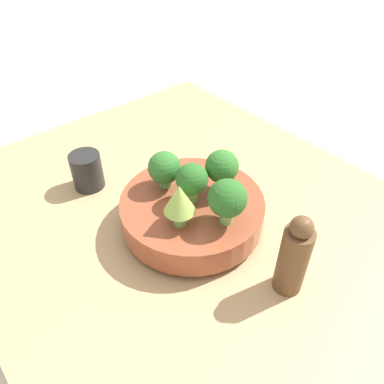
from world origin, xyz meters
name	(u,v)px	position (x,y,z in m)	size (l,w,h in m)	color
ground_plane	(191,229)	(0.00, 0.00, 0.00)	(6.00, 6.00, 0.00)	silver
table	(191,221)	(0.00, 0.00, 0.02)	(1.03, 0.83, 0.05)	tan
bowl	(192,211)	(0.03, -0.02, 0.09)	(0.28, 0.28, 0.07)	brown
broccoli_floret_right	(227,199)	(0.11, -0.01, 0.17)	(0.07, 0.07, 0.09)	#7AB256
romanesco_piece_near	(179,200)	(0.06, -0.08, 0.17)	(0.06, 0.06, 0.09)	#7AB256
broccoli_floret_left	(164,168)	(-0.04, -0.03, 0.16)	(0.06, 0.06, 0.08)	#609347
broccoli_floret_back	(222,167)	(0.04, 0.04, 0.17)	(0.06, 0.06, 0.09)	#6BA34C
broccoli_floret_center	(192,180)	(0.03, -0.02, 0.16)	(0.06, 0.06, 0.08)	#6BA34C
cup	(87,171)	(-0.22, -0.12, 0.09)	(0.07, 0.07, 0.08)	black
pepper_mill	(294,257)	(0.25, 0.01, 0.12)	(0.05, 0.05, 0.16)	brown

